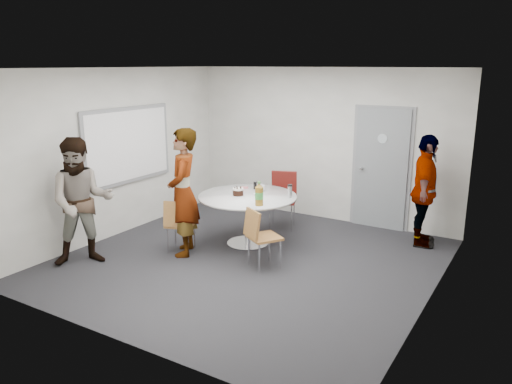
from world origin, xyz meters
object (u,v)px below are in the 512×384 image
Objects in this scene: person_right at (424,191)px; chair_far at (283,193)px; person_main at (183,193)px; table at (249,202)px; chair_near_right at (259,233)px; person_left at (82,202)px; chair_near_left at (179,221)px; door at (381,169)px; whiteboard at (128,145)px.

chair_far is at bearing 85.61° from person_right.
table is at bearing 110.39° from person_main.
person_main reaches higher than chair_near_right.
table is 0.81× the size of person_main.
person_left reaches higher than chair_far.
chair_far is at bearing 140.18° from chair_near_right.
person_left is 1.04× the size of person_right.
chair_near_left is 0.47× the size of person_right.
chair_near_right is 2.72m from person_right.
person_right is (2.29, 0.29, 0.28)m from chair_far.
door is 1.18× the size of person_left.
chair_near_right is at bearing 129.10° from person_right.
person_left is (0.51, -1.45, -0.55)m from whiteboard.
person_right reaches higher than chair_near_left.
person_right is at bearing -9.00° from person_left.
chair_far is 3.34m from person_left.
chair_near_left is at bearing -18.00° from whiteboard.
person_main reaches higher than person_right.
whiteboard reaches higher than table.
person_left is 5.04m from person_right.
chair_far is at bearing 129.47° from person_main.
person_left is at bearing -131.24° from table.
person_main is (-0.62, -0.80, 0.25)m from table.
whiteboard is at bearing 143.25° from chair_near_left.
table is (-1.46, -1.91, -0.34)m from door.
table is 1.10m from chair_near_left.
door is 2.59× the size of chair_near_left.
table is at bearing 30.20° from chair_near_left.
door is at bearing 32.77° from chair_near_left.
chair_far is at bearing 50.16° from chair_near_left.
person_right is at bearing -32.03° from door.
table is 0.84× the size of person_left.
person_main is at bearing -5.98° from chair_near_left.
person_left reaches higher than table.
person_main reaches higher than chair_far.
chair_far reaches higher than chair_near_left.
person_main is (-0.65, -1.89, 0.35)m from chair_far.
chair_far is (-0.58, 1.79, 0.08)m from chair_near_right.
chair_far is (0.02, 1.09, -0.10)m from table.
door is at bearing 104.12° from chair_near_right.
chair_near_left is 0.85× the size of chair_far.
door reaches higher than person_main.
door is 2.20× the size of chair_far.
table is 1.86× the size of chair_near_left.
chair_far is at bearing 12.62° from person_left.
whiteboard is 2.72m from chair_far.
door is 1.71m from chair_far.
door is at bearing 110.83° from person_main.
person_main is at bearing 51.18° from chair_far.
person_main is (0.09, 0.02, 0.44)m from chair_near_left.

